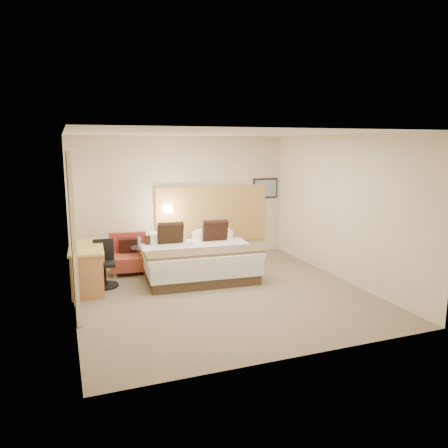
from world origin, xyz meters
name	(u,v)px	position (x,y,z in m)	size (l,w,h in m)	color
floor	(221,293)	(0.00, 0.00, -0.01)	(4.80, 5.00, 0.02)	#7B6953
ceiling	(221,132)	(0.00, 0.00, 2.71)	(4.80, 5.00, 0.02)	white
wall_back	(182,198)	(0.00, 2.51, 1.35)	(4.80, 0.02, 2.70)	beige
wall_front	(296,249)	(0.00, -2.51, 1.35)	(4.80, 0.02, 2.70)	beige
wall_left	(68,225)	(-2.41, 0.00, 1.35)	(0.02, 5.00, 2.70)	beige
wall_right	(342,208)	(2.41, 0.00, 1.35)	(0.02, 5.00, 2.70)	beige
headboard_panel	(212,215)	(0.70, 2.47, 0.95)	(2.60, 0.04, 1.30)	tan
art_frame	(265,188)	(2.02, 2.48, 1.50)	(0.62, 0.03, 0.47)	black
art_canvas	(266,188)	(2.02, 2.46, 1.50)	(0.54, 0.01, 0.39)	gray
lamp_arm	(167,208)	(-0.35, 2.42, 1.15)	(0.02, 0.02, 0.12)	silver
lamp_shade	(168,209)	(-0.35, 2.36, 1.15)	(0.15, 0.15, 0.15)	#F8E6C1
curtain	(73,236)	(-2.36, -0.25, 1.22)	(0.06, 0.90, 2.42)	beige
bottle_a	(139,242)	(-1.11, 1.60, 0.65)	(0.06, 0.06, 0.20)	#93C7E4
menu_folder	(149,241)	(-0.94, 1.55, 0.66)	(0.13, 0.05, 0.22)	#341A15
bed	(196,258)	(-0.09, 1.17, 0.33)	(2.21, 2.16, 1.02)	#402F20
lounge_chair	(129,257)	(-1.31, 1.78, 0.31)	(0.78, 0.70, 0.77)	#A07A4B
side_table	(144,259)	(-1.04, 1.58, 0.31)	(0.57, 0.57, 0.55)	white
desk	(88,255)	(-2.11, 0.98, 0.61)	(0.64, 1.28, 0.78)	gold
desk_chair	(104,268)	(-1.84, 1.05, 0.34)	(0.51, 0.51, 0.83)	black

